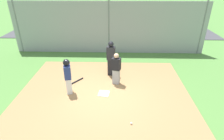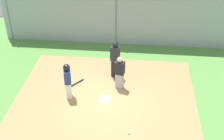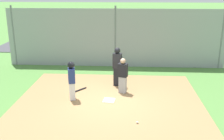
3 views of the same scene
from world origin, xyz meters
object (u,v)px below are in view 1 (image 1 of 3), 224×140
object	(u,v)px
baseball_bat	(76,81)
parked_car_blue	(175,24)
runner	(68,75)
parked_car_silver	(110,24)
baseball	(131,123)
catcher	(116,69)
home_plate	(104,93)
umpire	(111,58)

from	to	relation	value
baseball_bat	parked_car_blue	bearing A→B (deg)	0.65
runner	parked_car_silver	bearing A→B (deg)	68.60
runner	baseball	xyz separation A→B (m)	(-2.51, 1.82, -0.83)
catcher	parked_car_silver	xyz separation A→B (m)	(0.64, -9.43, -0.18)
home_plate	parked_car_silver	xyz separation A→B (m)	(0.13, -10.30, 0.57)
baseball	parked_car_blue	bearing A→B (deg)	-110.76
baseball	parked_car_blue	world-z (taller)	parked_car_blue
runner	baseball_bat	distance (m)	1.24
home_plate	catcher	distance (m)	1.26
baseball_bat	parked_car_blue	size ratio (longest dim) A/B	0.19
catcher	runner	world-z (taller)	runner
baseball_bat	parked_car_silver	size ratio (longest dim) A/B	0.19
parked_car_blue	parked_car_silver	bearing A→B (deg)	6.77
umpire	baseball	xyz separation A→B (m)	(-0.81, 3.51, -0.88)
catcher	home_plate	bearing A→B (deg)	-13.43
umpire	runner	distance (m)	2.39
catcher	parked_car_blue	bearing A→B (deg)	168.25
parked_car_blue	baseball_bat	bearing A→B (deg)	60.19
baseball	runner	bearing A→B (deg)	-35.98
runner	catcher	bearing A→B (deg)	9.06
parked_car_blue	parked_car_silver	size ratio (longest dim) A/B	1.00
parked_car_blue	parked_car_silver	xyz separation A→B (m)	(5.76, -0.02, 0.00)
baseball_bat	parked_car_silver	distance (m)	9.46
home_plate	runner	xyz separation A→B (m)	(1.46, -0.04, 0.86)
parked_car_blue	umpire	bearing A→B (deg)	64.83
parked_car_silver	runner	bearing A→B (deg)	89.25
baseball_bat	baseball	distance (m)	3.64
umpire	home_plate	bearing A→B (deg)	1.96
catcher	parked_car_blue	world-z (taller)	catcher
umpire	runner	xyz separation A→B (m)	(1.70, 1.68, -0.05)
catcher	parked_car_silver	bearing A→B (deg)	-159.32
baseball	parked_car_silver	distance (m)	12.16
catcher	umpire	size ratio (longest dim) A/B	0.85
catcher	baseball	xyz separation A→B (m)	(-0.54, 2.66, -0.72)
baseball_bat	baseball	world-z (taller)	baseball
umpire	parked_car_silver	size ratio (longest dim) A/B	0.40
home_plate	parked_car_blue	bearing A→B (deg)	-118.70
baseball_bat	parked_car_blue	distance (m)	11.68
home_plate	catcher	xyz separation A→B (m)	(-0.51, -0.87, 0.75)
catcher	umpire	distance (m)	0.90
catcher	parked_car_silver	size ratio (longest dim) A/B	0.34
catcher	parked_car_blue	size ratio (longest dim) A/B	0.34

